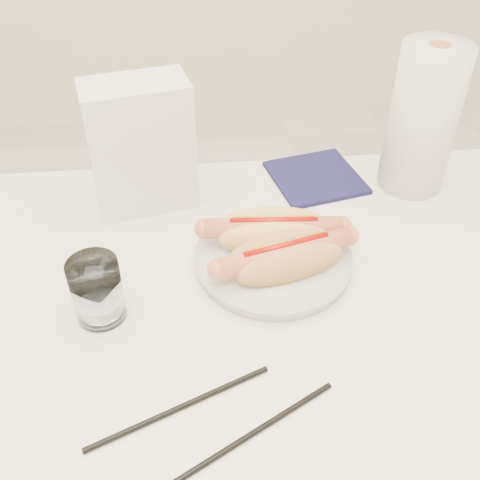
{
  "coord_description": "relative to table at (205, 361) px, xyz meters",
  "views": [
    {
      "loc": [
        0.0,
        -0.47,
        1.3
      ],
      "look_at": [
        0.06,
        0.09,
        0.82
      ],
      "focal_mm": 41.74,
      "sensor_mm": 36.0,
      "label": 1
    }
  ],
  "objects": [
    {
      "name": "table",
      "position": [
        0.0,
        0.0,
        0.0
      ],
      "size": [
        1.2,
        0.8,
        0.75
      ],
      "color": "white",
      "rests_on": "ground"
    },
    {
      "name": "plate",
      "position": [
        0.11,
        0.11,
        0.07
      ],
      "size": [
        0.29,
        0.29,
        0.02
      ],
      "primitive_type": "cylinder",
      "rotation": [
        0.0,
        0.0,
        0.41
      ],
      "color": "silver",
      "rests_on": "table"
    },
    {
      "name": "hotdog_left",
      "position": [
        0.11,
        0.14,
        0.1
      ],
      "size": [
        0.2,
        0.09,
        0.05
      ],
      "rotation": [
        0.0,
        0.0,
        -0.07
      ],
      "color": "#E9C55D",
      "rests_on": "plate"
    },
    {
      "name": "hotdog_right",
      "position": [
        0.12,
        0.09,
        0.1
      ],
      "size": [
        0.2,
        0.11,
        0.05
      ],
      "rotation": [
        0.0,
        0.0,
        0.27
      ],
      "color": "tan",
      "rests_on": "plate"
    },
    {
      "name": "water_glass",
      "position": [
        -0.13,
        0.04,
        0.1
      ],
      "size": [
        0.07,
        0.07,
        0.09
      ],
      "primitive_type": "cylinder",
      "color": "white",
      "rests_on": "table"
    },
    {
      "name": "chopstick_near",
      "position": [
        -0.03,
        -0.11,
        0.06
      ],
      "size": [
        0.21,
        0.09,
        0.01
      ],
      "primitive_type": "cylinder",
      "rotation": [
        0.0,
        1.57,
        0.4
      ],
      "color": "black",
      "rests_on": "table"
    },
    {
      "name": "chopstick_far",
      "position": [
        0.05,
        -0.15,
        0.06
      ],
      "size": [
        0.2,
        0.11,
        0.01
      ],
      "primitive_type": "cylinder",
      "rotation": [
        0.0,
        1.57,
        0.5
      ],
      "color": "black",
      "rests_on": "table"
    },
    {
      "name": "napkin_box",
      "position": [
        -0.08,
        0.29,
        0.16
      ],
      "size": [
        0.17,
        0.12,
        0.21
      ],
      "primitive_type": "cube",
      "rotation": [
        0.0,
        0.0,
        0.22
      ],
      "color": "silver",
      "rests_on": "table"
    },
    {
      "name": "navy_napkin",
      "position": [
        0.21,
        0.33,
        0.06
      ],
      "size": [
        0.17,
        0.17,
        0.01
      ],
      "primitive_type": "cube",
      "rotation": [
        0.0,
        0.0,
        0.23
      ],
      "color": "#121238",
      "rests_on": "table"
    },
    {
      "name": "paper_towel_roll",
      "position": [
        0.37,
        0.3,
        0.18
      ],
      "size": [
        0.14,
        0.14,
        0.24
      ],
      "primitive_type": "cylinder",
      "rotation": [
        0.0,
        0.0,
        0.42
      ],
      "color": "silver",
      "rests_on": "table"
    }
  ]
}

